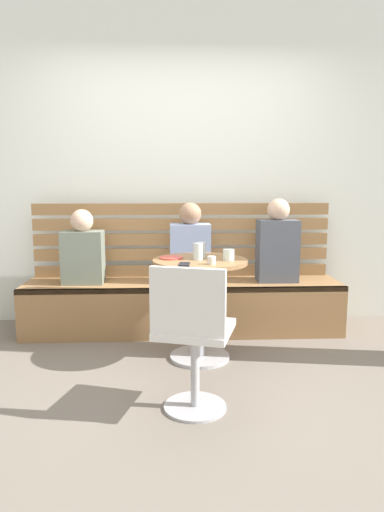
% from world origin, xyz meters
% --- Properties ---
extents(ground, '(8.00, 8.00, 0.00)m').
position_xyz_m(ground, '(0.00, 0.00, 0.00)').
color(ground, '#70665B').
extents(back_wall, '(5.20, 0.10, 2.90)m').
position_xyz_m(back_wall, '(0.00, 1.64, 1.45)').
color(back_wall, silver).
rests_on(back_wall, ground).
extents(booth_bench, '(2.70, 0.52, 0.44)m').
position_xyz_m(booth_bench, '(0.00, 1.20, 0.22)').
color(booth_bench, olive).
rests_on(booth_bench, ground).
extents(booth_backrest, '(2.65, 0.04, 0.66)m').
position_xyz_m(booth_backrest, '(0.00, 1.44, 0.78)').
color(booth_backrest, olive).
rests_on(booth_backrest, booth_bench).
extents(cafe_table, '(0.68, 0.68, 0.74)m').
position_xyz_m(cafe_table, '(0.11, 0.57, 0.52)').
color(cafe_table, '#ADADB2').
rests_on(cafe_table, ground).
extents(white_chair, '(0.50, 0.50, 0.85)m').
position_xyz_m(white_chair, '(0.01, -0.24, 0.46)').
color(white_chair, '#ADADB2').
rests_on(white_chair, ground).
extents(person_adult, '(0.34, 0.22, 0.71)m').
position_xyz_m(person_adult, '(0.81, 1.20, 0.76)').
color(person_adult, '#4C515B').
rests_on(person_adult, booth_bench).
extents(person_child_left, '(0.34, 0.22, 0.62)m').
position_xyz_m(person_child_left, '(-0.84, 1.19, 0.71)').
color(person_child_left, slate).
rests_on(person_child_left, booth_bench).
extents(person_child_middle, '(0.34, 0.22, 0.68)m').
position_xyz_m(person_child_middle, '(0.06, 1.20, 0.74)').
color(person_child_middle, '#8C9EC6').
rests_on(person_child_middle, booth_bench).
extents(cup_glass_tall, '(0.07, 0.07, 0.12)m').
position_xyz_m(cup_glass_tall, '(0.09, 0.55, 0.80)').
color(cup_glass_tall, silver).
rests_on(cup_glass_tall, cafe_table).
extents(cup_espresso_small, '(0.06, 0.06, 0.05)m').
position_xyz_m(cup_espresso_small, '(0.17, 0.36, 0.77)').
color(cup_espresso_small, silver).
rests_on(cup_espresso_small, cafe_table).
extents(cup_water_clear, '(0.07, 0.07, 0.11)m').
position_xyz_m(cup_water_clear, '(0.12, 0.67, 0.80)').
color(cup_water_clear, white).
rests_on(cup_water_clear, cafe_table).
extents(cup_glass_short, '(0.08, 0.08, 0.08)m').
position_xyz_m(cup_glass_short, '(0.30, 0.52, 0.78)').
color(cup_glass_short, silver).
rests_on(cup_glass_short, cafe_table).
extents(plate_small, '(0.17, 0.17, 0.01)m').
position_xyz_m(plate_small, '(-0.10, 0.61, 0.75)').
color(plate_small, '#DB4C42').
rests_on(plate_small, cafe_table).
extents(phone_on_table, '(0.08, 0.15, 0.01)m').
position_xyz_m(phone_on_table, '(-0.01, 0.35, 0.74)').
color(phone_on_table, black).
rests_on(phone_on_table, cafe_table).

